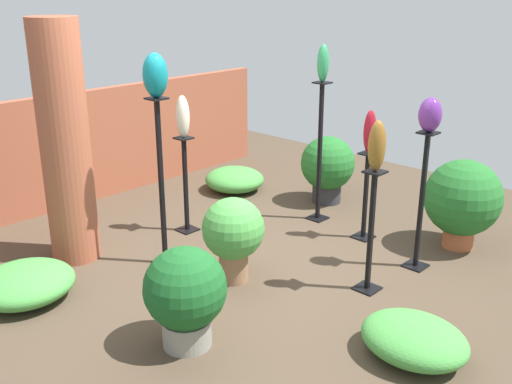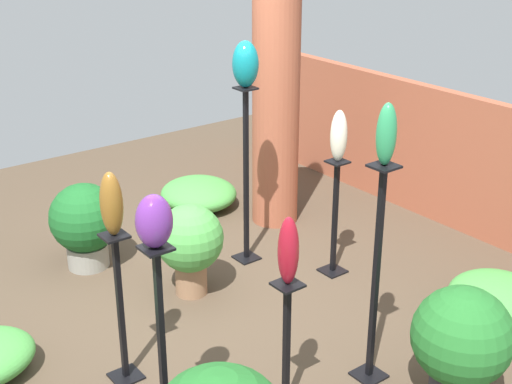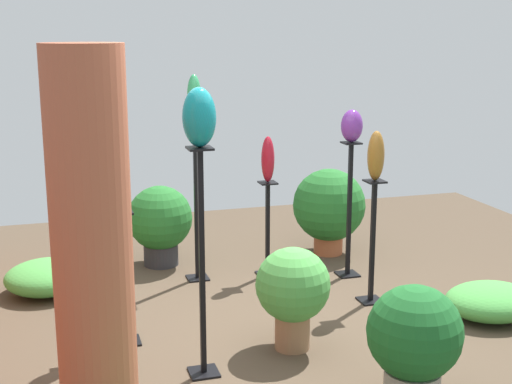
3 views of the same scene
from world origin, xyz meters
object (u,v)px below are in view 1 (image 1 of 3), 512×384
Objects in this scene: potted_plant_mid_right at (185,293)px; art_vase_teal at (155,75)px; pedestal_ruby at (365,200)px; potted_plant_walkway_edge at (463,199)px; pedestal_ivory at (186,189)px; potted_plant_near_pillar at (233,232)px; art_vase_ruby at (370,132)px; pedestal_jade at (320,158)px; pedestal_bronze at (370,237)px; art_vase_ivory at (183,117)px; potted_plant_front_left at (328,166)px; art_vase_violet at (430,115)px; art_vase_jade at (323,63)px; pedestal_violet at (421,207)px; pedestal_teal at (162,190)px; brick_pillar at (65,144)px; art_vase_bronze at (377,146)px.

art_vase_teal is at bearing 58.09° from potted_plant_mid_right.
pedestal_ruby reaches higher than potted_plant_walkway_edge.
potted_plant_near_pillar is (-0.45, -1.17, -0.00)m from pedestal_ivory.
pedestal_jade is at bearing 82.72° from art_vase_ruby.
pedestal_bronze is at bearing -144.39° from pedestal_ruby.
art_vase_ivory is 1.99m from potted_plant_front_left.
art_vase_ruby reaches higher than potted_plant_near_pillar.
art_vase_violet is at bearing -48.52° from art_vase_teal.
pedestal_ivory is 1.82m from potted_plant_front_left.
pedestal_violet is at bearing -102.58° from art_vase_jade.
pedestal_ivory reaches higher than potted_plant_mid_right.
pedestal_teal is 0.84m from pedestal_ivory.
art_vase_ivory is at bearing 162.47° from potted_plant_front_left.
potted_plant_walkway_edge is at bearing -6.81° from art_vase_violet.
potted_plant_front_left is 3.32m from potted_plant_mid_right.
potted_plant_walkway_edge is at bearing -6.81° from pedestal_violet.
pedestal_bronze is 0.68× the size of pedestal_teal.
pedestal_ivory is (1.16, -0.29, -0.66)m from brick_pillar.
pedestal_violet is (-0.31, -1.41, -0.12)m from pedestal_jade.
pedestal_teal is 5.25× the size of art_vase_violet.
potted_plant_walkway_edge is at bearing -75.88° from art_vase_jade.
brick_pillar reaches higher than art_vase_violet.
art_vase_violet is 0.39× the size of potted_plant_mid_right.
pedestal_violet is at bearing -67.67° from pedestal_ivory.
potted_plant_walkway_edge is at bearing -94.48° from potted_plant_front_left.
art_vase_teal is (-0.88, 1.68, 1.28)m from pedestal_bronze.
pedestal_violet is at bearing -67.67° from art_vase_ivory.
art_vase_ivory is 0.48× the size of potted_plant_walkway_edge.
brick_pillar reaches higher than art_vase_ruby.
art_vase_ruby is 1.12× the size of art_vase_jade.
art_vase_jade is (0.31, 1.41, 1.13)m from pedestal_violet.
art_vase_violet is 1.98m from potted_plant_near_pillar.
brick_pillar is 2.49× the size of potted_plant_walkway_edge.
art_vase_ivory is (1.16, -0.29, 0.12)m from brick_pillar.
pedestal_violet reaches higher than potted_plant_walkway_edge.
brick_pillar reaches higher than art_vase_jade.
art_vase_teal is at bearing -145.49° from pedestal_ivory.
potted_plant_front_left is 1.05× the size of potted_plant_mid_right.
pedestal_violet is 3.09× the size of art_vase_bronze.
potted_plant_walkway_edge reaches higher than potted_plant_front_left.
pedestal_ivory is 2.30m from art_vase_bronze.
potted_plant_mid_right is (-0.95, -0.47, -0.04)m from potted_plant_near_pillar.
art_vase_teal is at bearing -55.45° from brick_pillar.
pedestal_jade is at bearing -10.92° from pedestal_teal.
pedestal_teal is 2.92m from potted_plant_walkway_edge.
art_vase_bronze reaches higher than potted_plant_front_left.
art_vase_teal reaches higher than potted_plant_near_pillar.
pedestal_violet is 0.70m from potted_plant_walkway_edge.
pedestal_ivory is at bearing 0.00° from art_vase_ivory.
potted_plant_walkway_edge is at bearing -75.88° from pedestal_jade.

